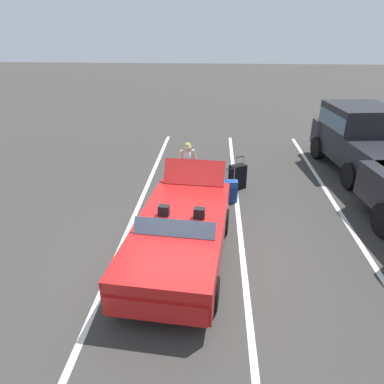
{
  "coord_description": "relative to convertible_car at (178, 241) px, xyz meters",
  "views": [
    {
      "loc": [
        6.26,
        0.66,
        4.56
      ],
      "look_at": [
        -1.8,
        0.13,
        0.75
      ],
      "focal_mm": 33.73,
      "sensor_mm": 36.0,
      "label": 1
    }
  ],
  "objects": [
    {
      "name": "duffel_bag",
      "position": [
        -4.31,
        0.51,
        -0.43
      ],
      "size": [
        0.7,
        0.58,
        0.34
      ],
      "rotation": [
        0.0,
        0.0,
        5.77
      ],
      "color": "#19723F",
      "rests_on": "ground_plane"
    },
    {
      "name": "traveler_person",
      "position": [
        -3.16,
        -0.04,
        0.34
      ],
      "size": [
        0.29,
        0.6,
        1.65
      ],
      "rotation": [
        0.0,
        0.0,
        0.26
      ],
      "color": "#1E2338",
      "rests_on": "ground_plane"
    },
    {
      "name": "ground_plane",
      "position": [
        -0.2,
        0.02,
        -0.59
      ],
      "size": [
        80.0,
        80.0,
        0.0
      ],
      "primitive_type": "plane",
      "color": "#383533"
    },
    {
      "name": "lot_line_near",
      "position": [
        -0.2,
        -1.35,
        -0.59
      ],
      "size": [
        18.0,
        0.12,
        0.01
      ],
      "primitive_type": "cube",
      "color": "silver",
      "rests_on": "ground_plane"
    },
    {
      "name": "lot_line_far",
      "position": [
        -0.2,
        4.05,
        -0.59
      ],
      "size": [
        18.0,
        0.12,
        0.01
      ],
      "primitive_type": "cube",
      "color": "silver",
      "rests_on": "ground_plane"
    },
    {
      "name": "convertible_car",
      "position": [
        0.0,
        0.0,
        0.0
      ],
      "size": [
        4.35,
        2.13,
        1.5
      ],
      "rotation": [
        0.0,
        0.0,
        -0.09
      ],
      "color": "red",
      "rests_on": "ground_plane"
    },
    {
      "name": "lot_line_mid",
      "position": [
        -0.2,
        1.35,
        -0.59
      ],
      "size": [
        18.0,
        0.12,
        0.01
      ],
      "primitive_type": "cube",
      "color": "silver",
      "rests_on": "ground_plane"
    },
    {
      "name": "suitcase_medium_bright",
      "position": [
        -3.04,
        1.14,
        -0.28
      ],
      "size": [
        0.3,
        0.42,
        0.97
      ],
      "rotation": [
        0.0,
        0.0,
        0.11
      ],
      "color": "#1E479E",
      "rests_on": "ground_plane"
    },
    {
      "name": "parked_pickup_truck_far",
      "position": [
        -5.62,
        5.52,
        0.51
      ],
      "size": [
        5.19,
        2.52,
        2.1
      ],
      "rotation": [
        0.0,
        0.0,
        3.26
      ],
      "color": "black",
      "rests_on": "ground_plane"
    },
    {
      "name": "suitcase_large_black",
      "position": [
        -3.95,
        1.39,
        -0.22
      ],
      "size": [
        0.49,
        0.56,
        1.04
      ],
      "rotation": [
        0.0,
        0.0,
        3.7
      ],
      "color": "black",
      "rests_on": "ground_plane"
    }
  ]
}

